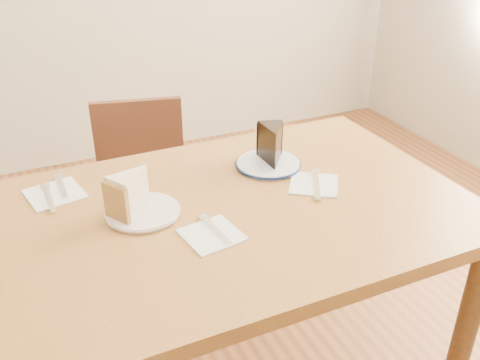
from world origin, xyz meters
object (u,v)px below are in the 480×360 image
Objects in this scene: table at (236,237)px; carrot_cake at (133,193)px; plate_cream at (143,212)px; chocolate_cake at (272,147)px; chair_far at (145,200)px; plate_navy at (268,164)px.

carrot_cake reaches higher than table.
plate_cream is at bearing 25.06° from carrot_cake.
carrot_cake is 1.00× the size of chocolate_cake.
chair_far is 0.70m from carrot_cake.
table is 11.35× the size of chocolate_cake.
chocolate_cake reaches higher than plate_navy.
chair_far reaches higher than plate_navy.
table is 0.68m from chair_far.
plate_navy is at bearing 42.61° from table.
table is at bearing 58.75° from chocolate_cake.
table is 0.30m from carrot_cake.
plate_cream is 0.43m from chocolate_cake.
chair_far is 0.68m from plate_cream.
chair_far is at bearing 118.86° from plate_navy.
plate_cream is 0.42m from plate_navy.
plate_cream and plate_navy have the same top height.
chocolate_cake is (0.42, 0.10, 0.06)m from plate_cream.
chair_far is at bearing 97.79° from table.
plate_navy is 1.75× the size of carrot_cake.
chocolate_cake is (0.19, 0.16, 0.16)m from table.
plate_navy is 1.75× the size of chocolate_cake.
carrot_cake is 0.44m from chocolate_cake.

